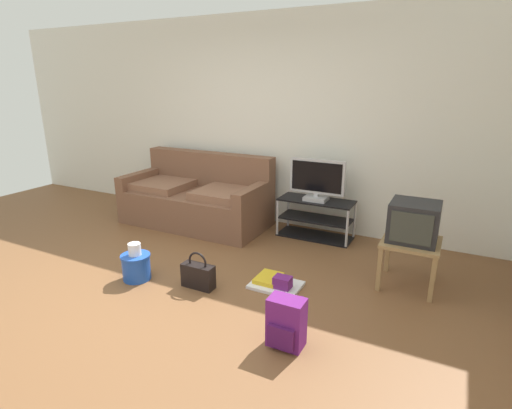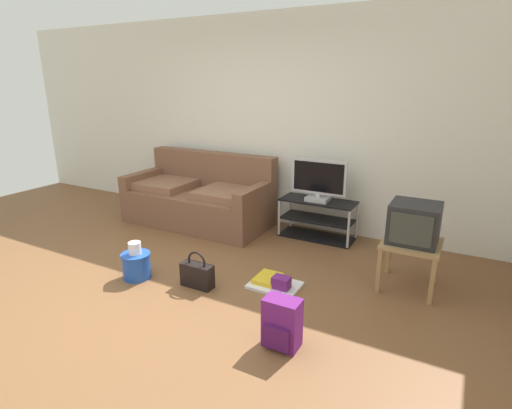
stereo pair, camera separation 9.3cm
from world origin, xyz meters
name	(u,v)px [view 2 (the right image)]	position (x,y,z in m)	size (l,w,h in m)	color
ground_plane	(148,298)	(0.00, 0.00, -0.01)	(9.00, 9.80, 0.02)	brown
wall_back	(270,122)	(0.00, 2.45, 1.35)	(9.00, 0.10, 2.70)	silver
couch	(200,199)	(-0.77, 1.88, 0.34)	(1.94, 0.94, 0.93)	brown
tv_stand	(317,219)	(0.84, 2.10, 0.24)	(0.91, 0.38, 0.48)	black
flat_tv	(319,181)	(0.84, 2.08, 0.73)	(0.68, 0.22, 0.50)	#B2B2B7
side_table	(411,249)	(2.03, 1.31, 0.38)	(0.51, 0.51, 0.46)	#9E7A4C
crt_tv	(414,223)	(2.03, 1.32, 0.64)	(0.43, 0.41, 0.36)	#232326
backpack	(282,323)	(1.36, -0.06, 0.19)	(0.27, 0.24, 0.38)	#661E70
handbag	(197,274)	(0.28, 0.37, 0.13)	(0.32, 0.13, 0.36)	black
cleaning_bucket	(136,263)	(-0.36, 0.23, 0.15)	(0.29, 0.29, 0.38)	blue
floor_tray	(274,283)	(0.93, 0.71, 0.04)	(0.47, 0.35, 0.14)	silver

